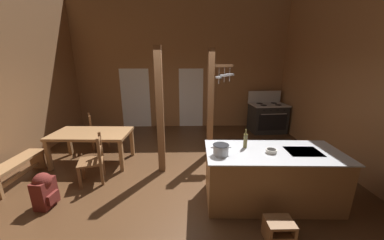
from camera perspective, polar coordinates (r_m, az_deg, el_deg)
name	(u,v)px	position (r m, az deg, el deg)	size (l,w,h in m)	color
ground_plane	(177,186)	(4.26, -4.10, -17.67)	(7.90, 8.29, 0.10)	#4C301C
wall_back	(181,66)	(7.37, -3.13, 14.45)	(7.90, 0.14, 4.24)	#93663F
glazed_door_back_left	(136,99)	(7.62, -15.18, 5.69)	(1.00, 0.01, 2.05)	white
glazed_panel_back_right	(191,98)	(7.40, -0.25, 5.97)	(0.84, 0.01, 2.05)	white
kitchen_island	(271,176)	(3.81, 20.77, -14.27)	(2.20, 1.04, 0.91)	#9E7044
stove_range	(267,117)	(7.39, 19.92, 0.68)	(1.20, 0.90, 1.32)	#252525
support_post_with_pot_rack	(212,101)	(4.97, 5.45, 5.18)	(0.60, 0.20, 2.59)	brown
support_post_center	(160,113)	(4.26, -8.74, 2.00)	(0.14, 0.14, 2.59)	brown
step_stool	(279,229)	(3.30, 22.71, -25.73)	(0.36, 0.28, 0.30)	brown
dining_table	(92,136)	(5.29, -25.79, -3.96)	(1.73, 0.97, 0.74)	#9E7044
ladderback_chair_near_window	(97,131)	(6.24, -24.58, -2.86)	(0.59, 0.59, 0.95)	brown
ladderback_chair_by_post	(94,160)	(4.53, -25.34, -9.91)	(0.55, 0.55, 0.95)	brown
bench_along_left_wall	(16,168)	(5.39, -40.20, -9.94)	(0.39, 1.22, 0.44)	#9E7044
backpack	(44,189)	(4.26, -35.44, -15.17)	(0.33, 0.34, 0.60)	maroon
stockpot_on_counter	(221,150)	(3.24, 7.89, -8.05)	(0.31, 0.24, 0.17)	#B7BABF
mixing_bowl_on_counter	(271,151)	(3.53, 20.88, -7.92)	(0.17, 0.17, 0.06)	silver
bottle_tall_on_counter	(245,140)	(3.56, 14.41, -5.42)	(0.06, 0.06, 0.32)	brown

